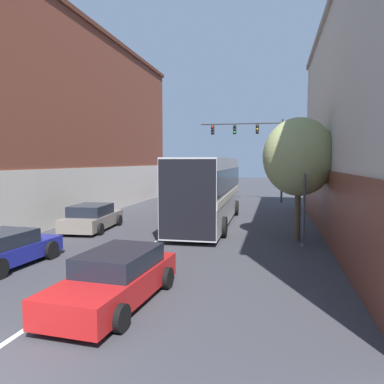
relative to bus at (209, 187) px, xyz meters
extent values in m
cube|color=silver|center=(-1.45, -0.10, -2.11)|extent=(0.14, 45.29, 0.01)
cube|color=brown|center=(-11.90, 2.00, 4.19)|extent=(7.90, 29.95, 12.60)
cube|color=beige|center=(-8.00, 2.00, -0.51)|extent=(0.24, 29.35, 3.20)
cube|color=#542A1E|center=(-11.90, 2.00, 10.34)|extent=(8.22, 30.25, 0.30)
cube|color=brown|center=(6.10, -2.47, -0.51)|extent=(0.24, 23.41, 3.20)
cube|color=#B7B7BC|center=(0.00, 0.02, -0.11)|extent=(2.80, 12.12, 3.55)
cube|color=black|center=(0.00, 0.02, 0.53)|extent=(2.85, 11.88, 1.14)
cube|color=beige|center=(0.00, 0.02, -0.39)|extent=(2.84, 12.00, 0.35)
cube|color=black|center=(0.14, -5.99, -0.11)|extent=(2.46, 0.12, 3.41)
cylinder|color=black|center=(-1.38, 3.73, -1.61)|extent=(0.32, 1.01, 1.00)
cylinder|color=black|center=(1.19, 3.79, -1.61)|extent=(0.32, 1.01, 1.00)
cylinder|color=black|center=(-1.20, -3.75, -1.61)|extent=(0.32, 1.01, 1.00)
cylinder|color=black|center=(1.38, -3.69, -1.61)|extent=(0.32, 1.01, 1.00)
cube|color=red|center=(-0.19, -12.51, -1.62)|extent=(1.99, 4.68, 0.65)
cube|color=black|center=(-0.17, -12.24, -1.04)|extent=(1.71, 2.48, 0.49)
cylinder|color=black|center=(-0.97, -11.04, -1.81)|extent=(0.26, 0.62, 0.61)
cylinder|color=black|center=(0.79, -11.15, -1.81)|extent=(0.26, 0.62, 0.61)
cylinder|color=black|center=(-1.16, -13.87, -1.81)|extent=(0.26, 0.62, 0.61)
cylinder|color=black|center=(0.60, -13.98, -1.81)|extent=(0.26, 0.62, 0.61)
cube|color=navy|center=(-5.32, -10.19, -1.65)|extent=(2.03, 4.18, 0.56)
cylinder|color=black|center=(-6.17, -8.87, -1.78)|extent=(0.26, 0.68, 0.67)
cylinder|color=black|center=(-4.31, -8.98, -1.78)|extent=(0.26, 0.68, 0.67)
cube|color=slate|center=(-5.67, -3.14, -1.63)|extent=(2.19, 4.63, 0.64)
cube|color=black|center=(-5.65, -3.36, -1.03)|extent=(1.87, 2.47, 0.54)
cylinder|color=black|center=(-6.72, -1.82, -1.81)|extent=(0.27, 0.61, 0.59)
cylinder|color=black|center=(-4.83, -1.67, -1.81)|extent=(0.27, 0.61, 0.59)
cylinder|color=black|center=(-6.50, -4.60, -1.81)|extent=(0.27, 0.61, 0.59)
cylinder|color=black|center=(-4.61, -4.45, -1.81)|extent=(0.27, 0.61, 0.59)
cube|color=red|center=(-5.19, 13.08, -1.65)|extent=(2.34, 4.54, 0.57)
cube|color=black|center=(-5.17, 12.86, -1.08)|extent=(1.96, 2.44, 0.57)
cylinder|color=black|center=(-6.31, 14.31, -1.79)|extent=(0.29, 0.66, 0.64)
cylinder|color=black|center=(-4.39, 14.53, -1.79)|extent=(0.29, 0.66, 0.64)
cylinder|color=black|center=(-6.00, 11.63, -1.79)|extent=(0.29, 0.66, 0.64)
cylinder|color=black|center=(-4.08, 11.84, -1.79)|extent=(0.29, 0.66, 0.64)
cylinder|color=#333338|center=(4.28, 12.55, 1.51)|extent=(0.18, 0.18, 7.25)
cylinder|color=#333338|center=(0.66, 12.55, 4.84)|extent=(7.23, 0.12, 0.12)
cube|color=black|center=(2.11, 12.55, 4.32)|extent=(0.28, 0.24, 0.80)
sphere|color=black|center=(2.11, 12.40, 4.56)|extent=(0.18, 0.18, 0.18)
sphere|color=orange|center=(2.11, 12.40, 4.32)|extent=(0.18, 0.18, 0.18)
sphere|color=black|center=(2.11, 12.40, 4.07)|extent=(0.18, 0.18, 0.18)
cube|color=black|center=(0.12, 12.55, 4.32)|extent=(0.28, 0.24, 0.80)
sphere|color=black|center=(0.12, 12.40, 4.56)|extent=(0.18, 0.18, 0.18)
sphere|color=black|center=(0.12, 12.40, 4.32)|extent=(0.18, 0.18, 0.18)
sphere|color=green|center=(0.12, 12.40, 4.07)|extent=(0.18, 0.18, 0.18)
cube|color=black|center=(-1.87, 12.55, 4.32)|extent=(0.28, 0.24, 0.80)
sphere|color=red|center=(-1.87, 12.40, 4.56)|extent=(0.18, 0.18, 0.18)
sphere|color=black|center=(-1.87, 12.40, 4.32)|extent=(0.18, 0.18, 0.18)
sphere|color=black|center=(-1.87, 12.40, 4.07)|extent=(0.18, 0.18, 0.18)
cone|color=#47474C|center=(4.95, -4.71, -2.01)|extent=(0.26, 0.26, 0.20)
cylinder|color=#47474C|center=(4.95, -4.71, -0.13)|extent=(0.10, 0.10, 3.96)
sphere|color=#EFE5CC|center=(4.95, -4.71, 1.95)|extent=(0.28, 0.28, 0.28)
cylinder|color=brown|center=(4.76, -3.44, -0.89)|extent=(0.27, 0.27, 2.44)
ellipsoid|color=#99A366|center=(4.76, -3.44, 1.70)|extent=(3.23, 2.90, 3.55)
camera|label=1|loc=(3.75, -21.12, 1.50)|focal=35.00mm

